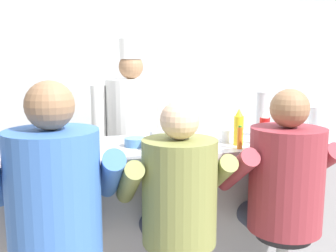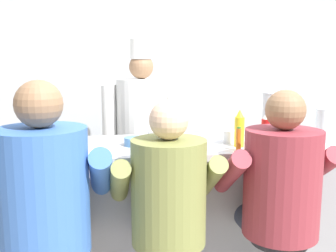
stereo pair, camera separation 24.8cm
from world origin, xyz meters
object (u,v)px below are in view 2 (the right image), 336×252
ketchup_bottle_red (266,130)px  breakfast_plate (73,147)px  cereal_bowl (136,141)px  diner_seated_blue (45,195)px  hot_sauce_bottle_orange (239,139)px  coffee_mug_white (231,136)px  water_pitcher_clear (324,126)px  mustard_bottle_yellow (239,129)px  coffee_mug_blue (53,149)px  cup_stack_steel (269,115)px  diner_seated_maroon (279,188)px  cook_in_whites_near (142,131)px  napkin_dispenser_chrome (158,141)px  diner_seated_olive (168,198)px

ketchup_bottle_red → breakfast_plate: 1.19m
cereal_bowl → diner_seated_blue: 0.72m
ketchup_bottle_red → hot_sauce_bottle_orange: size_ratio=1.59×
cereal_bowl → coffee_mug_white: (0.62, -0.01, 0.01)m
water_pitcher_clear → cereal_bowl: 1.23m
mustard_bottle_yellow → breakfast_plate: size_ratio=0.93×
coffee_mug_blue → diner_seated_blue: diner_seated_blue is taller
hot_sauce_bottle_orange → mustard_bottle_yellow: bearing=68.8°
hot_sauce_bottle_orange → cup_stack_steel: bearing=45.5°
breakfast_plate → coffee_mug_white: coffee_mug_white is taller
water_pitcher_clear → coffee_mug_white: 0.61m
cup_stack_steel → diner_seated_blue: 1.57m
coffee_mug_blue → hot_sauce_bottle_orange: bearing=-0.6°
hot_sauce_bottle_orange → diner_seated_maroon: 0.37m
ketchup_bottle_red → water_pitcher_clear: (0.42, 0.06, 0.01)m
breakfast_plate → cook_in_whites_near: size_ratio=0.15×
ketchup_bottle_red → water_pitcher_clear: bearing=8.4°
coffee_mug_white → diner_seated_maroon: diner_seated_maroon is taller
coffee_mug_white → diner_seated_maroon: bearing=-77.9°
ketchup_bottle_red → breakfast_plate: bearing=174.0°
coffee_mug_white → cup_stack_steel: 0.34m
breakfast_plate → cup_stack_steel: size_ratio=0.80×
ketchup_bottle_red → coffee_mug_blue: ketchup_bottle_red is taller
mustard_bottle_yellow → diner_seated_blue: diner_seated_blue is taller
hot_sauce_bottle_orange → coffee_mug_white: size_ratio=1.01×
mustard_bottle_yellow → breakfast_plate: (-1.02, 0.09, -0.10)m
mustard_bottle_yellow → cook_in_whites_near: cook_in_whites_near is taller
mustard_bottle_yellow → napkin_dispenser_chrome: 0.52m
cook_in_whites_near → hot_sauce_bottle_orange: bearing=-67.0°
water_pitcher_clear → cook_in_whites_near: bearing=138.6°
water_pitcher_clear → coffee_mug_white: bearing=170.9°
cereal_bowl → napkin_dispenser_chrome: size_ratio=1.24×
cook_in_whites_near → water_pitcher_clear: bearing=-41.4°
cook_in_whites_near → breakfast_plate: bearing=-119.5°
water_pitcher_clear → cereal_bowl: (-1.22, 0.10, -0.08)m
diner_seated_blue → diner_seated_olive: bearing=-0.5°
cereal_bowl → coffee_mug_blue: coffee_mug_blue is taller
coffee_mug_white → diner_seated_olive: size_ratio=0.10×
cup_stack_steel → diner_seated_olive: diner_seated_olive is taller
coffee_mug_blue → napkin_dispenser_chrome: size_ratio=1.06×
ketchup_bottle_red → diner_seated_olive: diner_seated_olive is taller
breakfast_plate → diner_seated_olive: 0.71m
cereal_bowl → coffee_mug_blue: bearing=-154.3°
napkin_dispenser_chrome → diner_seated_olive: (0.00, -0.35, -0.23)m
ketchup_bottle_red → coffee_mug_blue: (-1.27, -0.06, -0.06)m
mustard_bottle_yellow → diner_seated_maroon: (0.10, -0.37, -0.26)m
water_pitcher_clear → coffee_mug_white: water_pitcher_clear is taller
mustard_bottle_yellow → coffee_mug_blue: bearing=-175.1°
diner_seated_maroon → diner_seated_olive: bearing=-179.8°
hot_sauce_bottle_orange → diner_seated_blue: (-1.08, -0.26, -0.19)m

